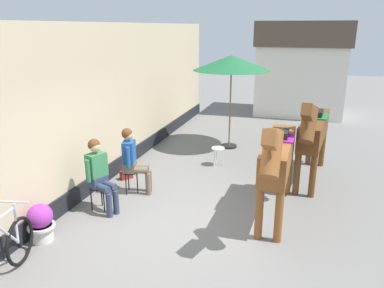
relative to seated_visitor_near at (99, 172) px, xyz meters
The scene contains 11 objects.
ground_plane 3.66m from the seated_visitor_near, 60.19° to the left, with size 40.00×40.00×0.00m, color slate.
pub_facade_wall 1.93m from the seated_visitor_near, 115.78° to the left, with size 0.34×14.00×3.40m.
distant_cottage 10.22m from the seated_visitor_near, 71.81° to the left, with size 3.40×2.60×3.50m.
seated_visitor_near is the anchor object (origin of this frame).
seated_visitor_far 0.93m from the seated_visitor_near, 75.50° to the left, with size 0.61×0.48×1.39m.
saddled_horse_near 3.22m from the seated_visitor_near, 13.56° to the left, with size 0.51×3.00×2.06m.
saddled_horse_far 4.57m from the seated_visitor_near, 35.65° to the left, with size 0.68×2.99×2.06m.
flower_planter_near 1.34m from the seated_visitor_near, 107.05° to the right, with size 0.43×0.43×0.64m.
cafe_parasol 5.01m from the seated_visitor_near, 71.82° to the left, with size 2.10×2.10×2.58m.
spare_stool_white 3.37m from the seated_visitor_near, 62.97° to the left, with size 0.32×0.32×0.46m.
satchel_bag 1.68m from the seated_visitor_near, 99.59° to the left, with size 0.28×0.12×0.20m, color maroon.
Camera 1 is at (1.74, -5.67, 3.32)m, focal length 35.02 mm.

